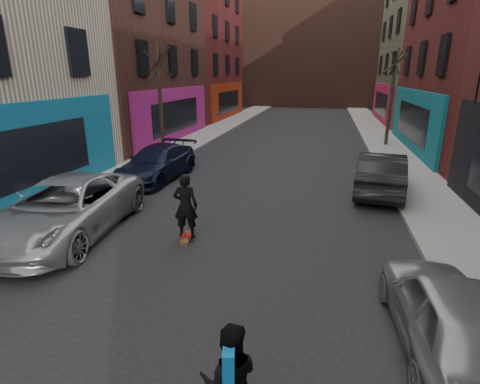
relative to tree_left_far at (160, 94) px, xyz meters
The scene contains 12 objects.
sidewalk_left 12.45m from the tree_left_far, 90.24° to the left, with size 2.50×84.00×0.13m, color gray.
sidewalk_right 17.61m from the tree_left_far, 43.95° to the left, with size 2.50×84.00×0.13m, color gray.
building_far 38.67m from the tree_left_far, 80.73° to the left, with size 40.00×10.00×14.00m, color #47281E.
tree_left_far is the anchor object (origin of this frame).
tree_right_far 13.78m from the tree_left_far, 25.82° to the left, with size 2.00×2.00×6.80m, color black, non-canonical shape.
parked_left_far 10.77m from the tree_left_far, 80.89° to the right, with size 2.64×5.73×1.59m, color gray.
parked_left_end 5.28m from the tree_left_far, 69.23° to the right, with size 1.99×4.90×1.42m, color black.
parked_right_far 17.19m from the tree_left_far, 50.51° to the right, with size 1.62×4.03×1.37m, color gray.
parked_right_end 11.89m from the tree_left_far, 21.38° to the right, with size 1.66×4.75×1.57m, color black.
skateboard 11.67m from the tree_left_far, 62.94° to the right, with size 0.22×0.80×0.10m, color brown.
skateboarder 11.44m from the tree_left_far, 62.94° to the right, with size 0.65×0.43×1.80m, color black.
pedestrian 17.31m from the tree_left_far, 63.35° to the right, with size 0.87×0.74×1.57m.
Camera 1 is at (2.42, -0.88, 4.40)m, focal length 28.00 mm.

